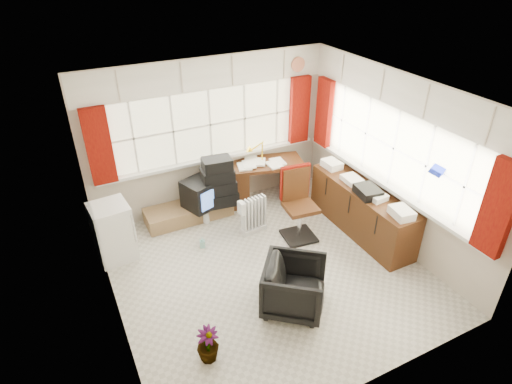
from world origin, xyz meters
TOP-DOWN VIEW (x-y plane):
  - ground at (0.00, 0.00)m, footprint 4.00×4.00m
  - room_walls at (0.00, 0.00)m, footprint 4.00×4.00m
  - window_back at (0.00, 1.94)m, footprint 3.70×0.12m
  - window_right at (1.94, 0.00)m, footprint 0.12×3.70m
  - curtains at (0.92, 0.93)m, footprint 3.83×3.83m
  - overhead_cabinets at (0.98, 0.98)m, footprint 3.98×3.98m
  - desk at (0.85, 1.70)m, footprint 1.37×0.90m
  - desk_lamp at (0.80, 1.73)m, footprint 0.17×0.15m
  - task_chair at (0.80, 0.59)m, footprint 0.52×0.55m
  - office_chair at (-0.04, -0.74)m, footprint 1.02×1.02m
  - radiator at (0.24, 0.93)m, footprint 0.42×0.20m
  - credenza at (1.73, 0.20)m, footprint 0.50×2.00m
  - file_tray at (1.65, 0.04)m, footprint 0.35×0.42m
  - tv_bench at (-0.55, 1.72)m, footprint 1.40×0.50m
  - crt_tv at (-0.35, 1.61)m, footprint 0.64×0.61m
  - hifi_stack at (-0.08, 1.56)m, footprint 0.63×0.45m
  - mini_fridge at (-1.80, 1.26)m, footprint 0.55×0.55m
  - spray_bottle_a at (-0.35, 1.46)m, footprint 0.11×0.11m
  - spray_bottle_b at (-0.63, 0.90)m, footprint 0.10×0.10m
  - flower_vase at (-1.26, -0.98)m, footprint 0.25×0.25m

SIDE VIEW (x-z plane):
  - ground at x=0.00m, z-range 0.00..0.00m
  - spray_bottle_b at x=-0.63m, z-range 0.00..0.17m
  - tv_bench at x=-0.55m, z-range 0.00..0.25m
  - spray_bottle_a at x=-0.35m, z-range 0.00..0.28m
  - flower_vase at x=-1.26m, z-range 0.00..0.44m
  - radiator at x=0.24m, z-range -0.06..0.54m
  - office_chair at x=-0.04m, z-range 0.00..0.67m
  - credenza at x=1.73m, z-range -0.03..0.82m
  - desk at x=0.85m, z-range 0.02..0.78m
  - mini_fridge at x=-1.80m, z-range 0.00..0.86m
  - crt_tv at x=-0.35m, z-range 0.25..0.71m
  - task_chair at x=0.80m, z-range 0.03..1.17m
  - hifi_stack at x=-0.08m, z-range 0.21..1.02m
  - file_tray at x=1.65m, z-range 0.75..0.88m
  - window_back at x=0.00m, z-range -0.85..2.75m
  - window_right at x=1.94m, z-range -0.85..2.75m
  - desk_lamp at x=0.80m, z-range 0.80..1.19m
  - curtains at x=0.92m, z-range 0.88..2.03m
  - room_walls at x=0.00m, z-range -0.50..3.50m
  - overhead_cabinets at x=0.98m, z-range 2.01..2.49m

